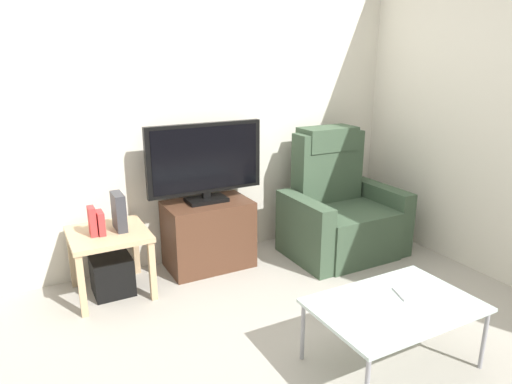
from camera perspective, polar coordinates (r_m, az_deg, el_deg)
The scene contains 13 objects.
ground_plane at distance 3.25m, azimuth 0.81°, elevation -14.76°, with size 6.40×6.40×0.00m, color #9E998E.
wall_back at distance 3.82m, azimuth -7.47°, elevation 10.65°, with size 6.40×0.06×2.60m, color beige.
wall_side at distance 4.05m, azimuth 25.25°, elevation 9.57°, with size 0.06×4.48×2.60m, color beige.
tv_stand at distance 3.80m, azimuth -5.89°, elevation -5.21°, with size 0.68×0.42×0.56m.
television at distance 3.64m, azimuth -6.29°, elevation 3.84°, with size 0.95×0.20×0.63m.
recliner_armchair at distance 4.11m, azimuth 10.30°, elevation -2.29°, with size 0.98×0.78×1.08m.
side_table at distance 3.48m, azimuth -17.75°, elevation -5.89°, with size 0.54×0.54×0.48m.
subwoofer_box at distance 3.59m, azimuth -17.37°, elevation -9.79°, with size 0.28×0.28×0.28m, color black.
book_leftmost at distance 3.39m, azimuth -19.61°, elevation -3.43°, with size 0.04×0.10×0.21m, color red.
book_middle at distance 3.40m, azimuth -18.70°, elevation -3.62°, with size 0.04×0.13×0.17m, color red.
game_console at distance 3.43m, azimuth -16.62°, elevation -2.33°, with size 0.07×0.20×0.27m, color #333338.
coffee_table at distance 2.72m, azimuth 16.80°, elevation -13.52°, with size 0.90×0.60×0.38m.
cell_phone at distance 2.81m, azimuth 17.80°, elevation -11.91°, with size 0.07×0.15×0.01m, color #B7B7BC.
Camera 1 is at (-1.34, -2.42, 1.70)m, focal length 32.32 mm.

